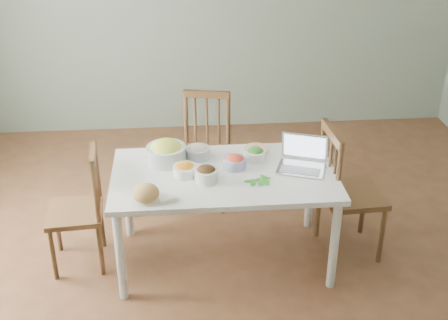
{
  "coord_description": "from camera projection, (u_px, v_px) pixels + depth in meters",
  "views": [
    {
      "loc": [
        -0.4,
        -3.33,
        2.65
      ],
      "look_at": [
        -0.11,
        0.15,
        0.81
      ],
      "focal_mm": 47.22,
      "sensor_mm": 36.0,
      "label": 1
    }
  ],
  "objects": [
    {
      "name": "floor",
      "position": [
        241.0,
        270.0,
        4.2
      ],
      "size": [
        5.0,
        5.0,
        0.0
      ],
      "primitive_type": "cube",
      "color": "#50301B",
      "rests_on": "ground"
    },
    {
      "name": "wall_back",
      "position": [
        215.0,
        0.0,
        5.77
      ],
      "size": [
        5.0,
        0.0,
        2.7
      ],
      "primitive_type": "cube",
      "color": "slate",
      "rests_on": "ground"
    },
    {
      "name": "dining_table",
      "position": [
        224.0,
        217.0,
        4.16
      ],
      "size": [
        1.52,
        0.86,
        0.71
      ],
      "primitive_type": null,
      "color": "white",
      "rests_on": "floor"
    },
    {
      "name": "chair_far",
      "position": [
        204.0,
        152.0,
        4.81
      ],
      "size": [
        0.48,
        0.47,
        0.93
      ],
      "primitive_type": null,
      "rotation": [
        0.0,
        0.0,
        -0.21
      ],
      "color": "brown",
      "rests_on": "floor"
    },
    {
      "name": "chair_left",
      "position": [
        74.0,
        210.0,
        4.08
      ],
      "size": [
        0.4,
        0.42,
        0.89
      ],
      "primitive_type": null,
      "rotation": [
        0.0,
        0.0,
        -1.49
      ],
      "color": "brown",
      "rests_on": "floor"
    },
    {
      "name": "chair_right",
      "position": [
        353.0,
        191.0,
        4.2
      ],
      "size": [
        0.44,
        0.46,
        0.99
      ],
      "primitive_type": null,
      "rotation": [
        0.0,
        0.0,
        1.63
      ],
      "color": "brown",
      "rests_on": "floor"
    },
    {
      "name": "bread_boule",
      "position": [
        146.0,
        193.0,
        3.65
      ],
      "size": [
        0.21,
        0.21,
        0.11
      ],
      "primitive_type": "ellipsoid",
      "rotation": [
        0.0,
        0.0,
        0.26
      ],
      "color": "tan",
      "rests_on": "dining_table"
    },
    {
      "name": "butter_stick",
      "position": [
        169.0,
        200.0,
        3.65
      ],
      "size": [
        0.11,
        0.07,
        0.03
      ],
      "primitive_type": "cube",
      "rotation": [
        0.0,
        0.0,
        0.34
      ],
      "color": "beige",
      "rests_on": "dining_table"
    },
    {
      "name": "bowl_squash",
      "position": [
        166.0,
        152.0,
        4.1
      ],
      "size": [
        0.32,
        0.32,
        0.16
      ],
      "primitive_type": null,
      "rotation": [
        0.0,
        0.0,
        -0.18
      ],
      "color": "yellow",
      "rests_on": "dining_table"
    },
    {
      "name": "bowl_carrot",
      "position": [
        185.0,
        169.0,
        3.94
      ],
      "size": [
        0.21,
        0.21,
        0.09
      ],
      "primitive_type": null,
      "rotation": [
        0.0,
        0.0,
        0.38
      ],
      "color": "orange",
      "rests_on": "dining_table"
    },
    {
      "name": "bowl_onion",
      "position": [
        198.0,
        151.0,
        4.17
      ],
      "size": [
        0.18,
        0.18,
        0.09
      ],
      "primitive_type": null,
      "rotation": [
        0.0,
        0.0,
        0.05
      ],
      "color": "beige",
      "rests_on": "dining_table"
    },
    {
      "name": "bowl_mushroom",
      "position": [
        206.0,
        174.0,
        3.88
      ],
      "size": [
        0.18,
        0.18,
        0.1
      ],
      "primitive_type": null,
      "rotation": [
        0.0,
        0.0,
        -0.15
      ],
      "color": "#311A0D",
      "rests_on": "dining_table"
    },
    {
      "name": "bowl_redpep",
      "position": [
        235.0,
        162.0,
        4.03
      ],
      "size": [
        0.19,
        0.19,
        0.09
      ],
      "primitive_type": null,
      "rotation": [
        0.0,
        0.0,
        -0.27
      ],
      "color": "red",
      "rests_on": "dining_table"
    },
    {
      "name": "bowl_broccoli",
      "position": [
        255.0,
        154.0,
        4.14
      ],
      "size": [
        0.16,
        0.16,
        0.09
      ],
      "primitive_type": null,
      "rotation": [
        0.0,
        0.0,
        -0.06
      ],
      "color": "#1C5A15",
      "rests_on": "dining_table"
    },
    {
      "name": "flatbread",
      "position": [
        256.0,
        149.0,
        4.29
      ],
      "size": [
        0.25,
        0.25,
        0.02
      ],
      "primitive_type": "cylinder",
      "rotation": [
        0.0,
        0.0,
        -0.43
      ],
      "color": "#DDBE84",
      "rests_on": "dining_table"
    },
    {
      "name": "basil_bunch",
      "position": [
        257.0,
        180.0,
        3.89
      ],
      "size": [
        0.19,
        0.19,
        0.02
      ],
      "primitive_type": null,
      "color": "#106215",
      "rests_on": "dining_table"
    },
    {
      "name": "laptop",
      "position": [
        302.0,
        156.0,
        3.98
      ],
      "size": [
        0.39,
        0.36,
        0.22
      ],
      "primitive_type": null,
      "rotation": [
        0.0,
        0.0,
        -0.35
      ],
      "color": "silver",
      "rests_on": "dining_table"
    }
  ]
}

